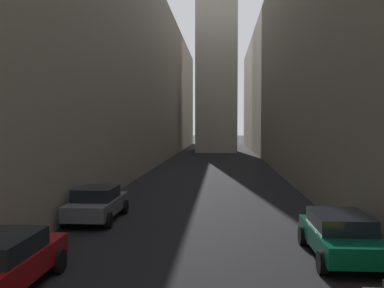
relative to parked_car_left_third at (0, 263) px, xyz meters
The scene contains 6 objects.
ground_plane 29.46m from the parked_car_left_third, 81.41° to the left, with size 264.00×264.00×0.00m, color black.
building_block_left 32.96m from the parked_car_left_third, 102.55° to the left, with size 11.66×108.00×18.24m, color gray.
building_block_right 35.49m from the parked_car_left_third, 64.40° to the left, with size 10.02×108.00×18.07m, color #756B5B.
parked_car_left_third is the anchor object (origin of this frame).
parked_car_left_far 8.07m from the parked_car_left_third, 90.00° to the left, with size 1.93×4.24×1.43m.
parked_car_right_far 9.43m from the parked_car_left_third, 21.11° to the left, with size 1.93×4.26×1.36m.
Camera 1 is at (0.85, 8.99, 4.01)m, focal length 40.96 mm.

